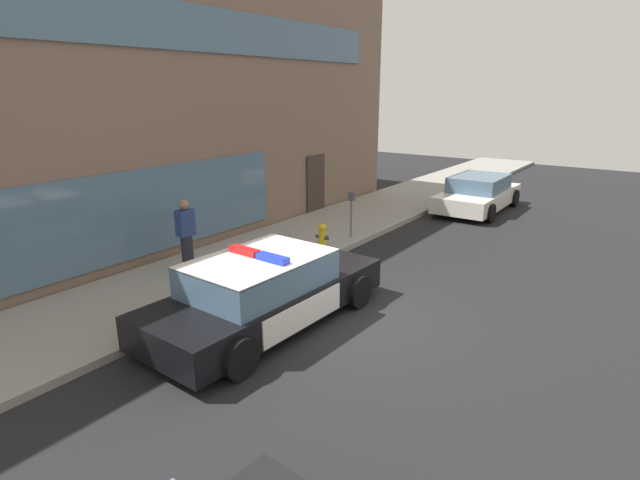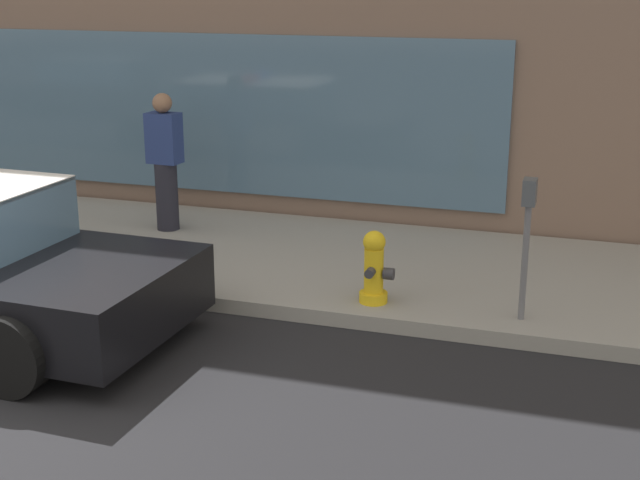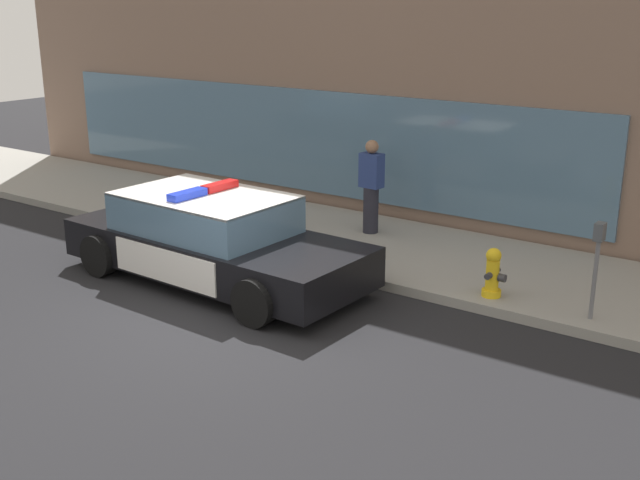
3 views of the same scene
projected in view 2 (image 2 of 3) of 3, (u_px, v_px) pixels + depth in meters
The scene contains 4 objects.
sidewalk at pixel (183, 249), 10.68m from camera, with size 48.00×3.23×0.15m, color gray.
fire_hydrant at pixel (374, 268), 8.64m from camera, with size 0.34×0.39×0.73m.
pedestrian_on_sidewalk at pixel (165, 162), 10.98m from camera, with size 0.42×0.28×1.71m.
parking_meter at pixel (527, 223), 8.05m from camera, with size 0.12×0.18×1.34m.
Camera 2 is at (4.73, -5.16, 3.25)m, focal length 49.93 mm.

